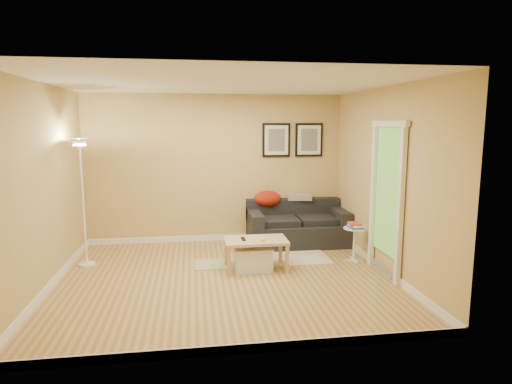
{
  "coord_description": "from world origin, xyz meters",
  "views": [
    {
      "loc": [
        -0.41,
        -5.68,
        2.09
      ],
      "look_at": [
        0.55,
        0.85,
        1.05
      ],
      "focal_mm": 30.51,
      "sensor_mm": 36.0,
      "label": 1
    }
  ],
  "objects_px": {
    "storage_bin": "(253,258)",
    "floor_lamp": "(83,206)",
    "coffee_table": "(256,254)",
    "sofa": "(297,223)",
    "book_stack": "(355,225)",
    "side_table": "(354,244)"
  },
  "relations": [
    {
      "from": "floor_lamp",
      "to": "book_stack",
      "type": "bearing_deg",
      "value": -5.38
    },
    {
      "from": "side_table",
      "to": "book_stack",
      "type": "xyz_separation_m",
      "value": [
        0.0,
        -0.01,
        0.3
      ]
    },
    {
      "from": "floor_lamp",
      "to": "coffee_table",
      "type": "bearing_deg",
      "value": -12.22
    },
    {
      "from": "sofa",
      "to": "book_stack",
      "type": "bearing_deg",
      "value": -58.57
    },
    {
      "from": "storage_bin",
      "to": "book_stack",
      "type": "xyz_separation_m",
      "value": [
        1.6,
        0.17,
        0.39
      ]
    },
    {
      "from": "coffee_table",
      "to": "floor_lamp",
      "type": "bearing_deg",
      "value": 146.67
    },
    {
      "from": "sofa",
      "to": "coffee_table",
      "type": "height_order",
      "value": "sofa"
    },
    {
      "from": "storage_bin",
      "to": "side_table",
      "type": "distance_m",
      "value": 1.61
    },
    {
      "from": "side_table",
      "to": "floor_lamp",
      "type": "distance_m",
      "value": 4.09
    },
    {
      "from": "coffee_table",
      "to": "storage_bin",
      "type": "bearing_deg",
      "value": 178.06
    },
    {
      "from": "coffee_table",
      "to": "storage_bin",
      "type": "distance_m",
      "value": 0.07
    },
    {
      "from": "sofa",
      "to": "coffee_table",
      "type": "relative_size",
      "value": 1.9
    },
    {
      "from": "sofa",
      "to": "side_table",
      "type": "height_order",
      "value": "sofa"
    },
    {
      "from": "sofa",
      "to": "storage_bin",
      "type": "relative_size",
      "value": 3.11
    },
    {
      "from": "sofa",
      "to": "floor_lamp",
      "type": "relative_size",
      "value": 0.9
    },
    {
      "from": "side_table",
      "to": "storage_bin",
      "type": "bearing_deg",
      "value": -173.62
    },
    {
      "from": "storage_bin",
      "to": "side_table",
      "type": "xyz_separation_m",
      "value": [
        1.59,
        0.18,
        0.09
      ]
    },
    {
      "from": "storage_bin",
      "to": "book_stack",
      "type": "distance_m",
      "value": 1.65
    },
    {
      "from": "sofa",
      "to": "coffee_table",
      "type": "distance_m",
      "value": 1.52
    },
    {
      "from": "storage_bin",
      "to": "floor_lamp",
      "type": "distance_m",
      "value": 2.59
    },
    {
      "from": "side_table",
      "to": "book_stack",
      "type": "distance_m",
      "value": 0.3
    },
    {
      "from": "sofa",
      "to": "storage_bin",
      "type": "xyz_separation_m",
      "value": [
        -0.95,
        -1.22,
        -0.21
      ]
    }
  ]
}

